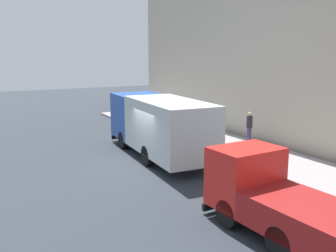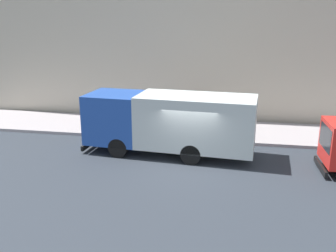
{
  "view_description": "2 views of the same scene",
  "coord_description": "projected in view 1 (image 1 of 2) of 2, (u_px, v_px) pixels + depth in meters",
  "views": [
    {
      "loc": [
        -7.38,
        -15.02,
        5.03
      ],
      "look_at": [
        1.77,
        1.31,
        1.44
      ],
      "focal_mm": 40.48,
      "sensor_mm": 36.0,
      "label": 1
    },
    {
      "loc": [
        -15.92,
        -1.91,
        6.43
      ],
      "look_at": [
        0.65,
        1.1,
        1.53
      ],
      "focal_mm": 40.22,
      "sensor_mm": 36.0,
      "label": 2
    }
  ],
  "objects": [
    {
      "name": "small_flatbed_truck",
      "position": [
        272.0,
        197.0,
        10.72
      ],
      "size": [
        2.24,
        4.79,
        2.23
      ],
      "rotation": [
        0.0,
        0.0,
        0.04
      ],
      "color": "red",
      "rests_on": "ground"
    },
    {
      "name": "ground",
      "position": [
        148.0,
        165.0,
        17.36
      ],
      "size": [
        80.0,
        80.0,
        0.0
      ],
      "primitive_type": "plane",
      "color": "#2B3139"
    },
    {
      "name": "street_sign_post",
      "position": [
        188.0,
        120.0,
        20.25
      ],
      "size": [
        0.44,
        0.08,
        2.29
      ],
      "color": "#4C5156",
      "rests_on": "sidewalk"
    },
    {
      "name": "building_facade",
      "position": [
        279.0,
        25.0,
        19.85
      ],
      "size": [
        0.5,
        30.0,
        12.95
      ],
      "primitive_type": "cube",
      "color": "#BDB29D",
      "rests_on": "ground"
    },
    {
      "name": "pedestrian_walking",
      "position": [
        249.0,
        127.0,
        20.54
      ],
      "size": [
        0.35,
        0.35,
        1.77
      ],
      "rotation": [
        0.0,
        0.0,
        3.24
      ],
      "color": "#3D3558",
      "rests_on": "sidewalk"
    },
    {
      "name": "sidewalk",
      "position": [
        236.0,
        150.0,
        19.8
      ],
      "size": [
        4.24,
        30.0,
        0.16
      ],
      "primitive_type": "cube",
      "color": "#9B9395",
      "rests_on": "ground"
    },
    {
      "name": "large_utility_truck",
      "position": [
        158.0,
        123.0,
        18.54
      ],
      "size": [
        3.11,
        8.34,
        2.93
      ],
      "rotation": [
        0.0,
        0.0,
        -0.08
      ],
      "color": "#214AA6",
      "rests_on": "ground"
    }
  ]
}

